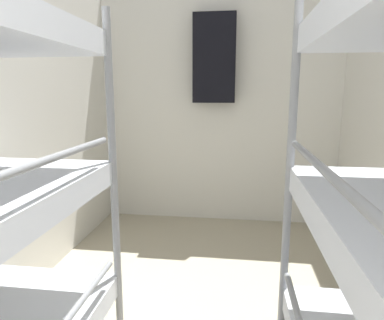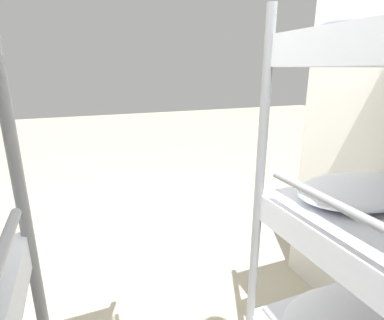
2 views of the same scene
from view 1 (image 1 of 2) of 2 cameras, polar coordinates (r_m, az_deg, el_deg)
wall_back at (r=3.83m, az=4.50°, el=8.16°), size 2.71×0.06×2.49m
hanging_coat at (r=3.70m, az=3.73°, el=16.51°), size 0.44×0.12×0.90m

